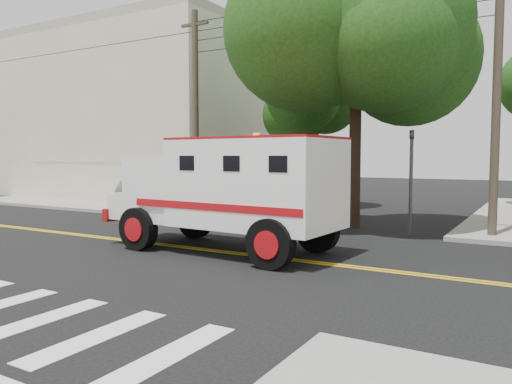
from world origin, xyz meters
The scene contains 11 objects.
ground centered at (0.00, 0.00, 0.00)m, with size 100.00×100.00×0.00m, color black.
sidewalk_nw centered at (-13.50, 13.50, 0.07)m, with size 17.00×17.00×0.15m, color gray.
building_left centered at (-15.50, 15.00, 5.15)m, with size 16.00×14.00×10.00m, color beige.
utility_pole_left centered at (-5.60, 6.00, 4.50)m, with size 0.28×0.28×9.00m, color #382D23.
utility_pole_right centered at (6.30, 6.20, 4.50)m, with size 0.28×0.28×9.00m, color #382D23.
tree_main centered at (1.94, 6.21, 7.20)m, with size 6.08×5.70×9.85m.
tree_left centered at (-2.68, 11.79, 5.73)m, with size 4.48×4.20×7.70m.
traffic_signal centered at (3.80, 5.60, 2.23)m, with size 0.15×0.18×3.60m.
accessibility_sign centered at (-6.20, 6.17, 1.37)m, with size 0.45×0.10×2.02m.
palm_planter centered at (-7.44, 6.62, 1.65)m, with size 3.52×2.63×2.36m.
armored_truck centered at (0.02, 0.14, 1.84)m, with size 7.22×3.19×3.23m.
Camera 1 is at (7.80, -11.64, 2.73)m, focal length 35.00 mm.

